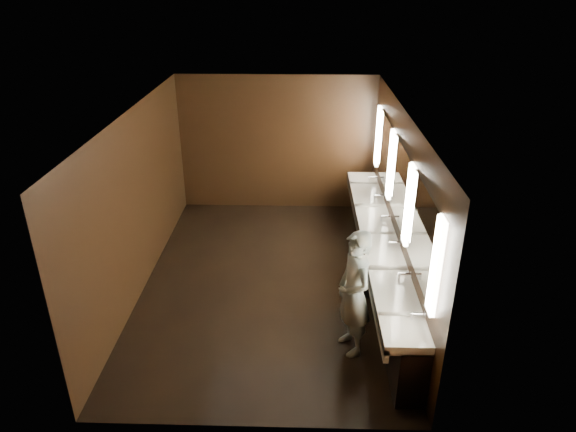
{
  "coord_description": "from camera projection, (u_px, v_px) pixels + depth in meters",
  "views": [
    {
      "loc": [
        0.53,
        -7.15,
        4.61
      ],
      "look_at": [
        0.31,
        0.0,
        1.19
      ],
      "focal_mm": 32.0,
      "sensor_mm": 36.0,
      "label": 1
    }
  ],
  "objects": [
    {
      "name": "mirror_band",
      "position": [
        400.0,
        183.0,
        7.64
      ],
      "size": [
        0.06,
        5.03,
        1.15
      ],
      "color": "white",
      "rests_on": "wall_right"
    },
    {
      "name": "wall_back",
      "position": [
        277.0,
        144.0,
        10.55
      ],
      "size": [
        4.0,
        0.02,
        2.8
      ],
      "primitive_type": "cube",
      "color": "black",
      "rests_on": "floor"
    },
    {
      "name": "wall_left",
      "position": [
        138.0,
        202.0,
        7.9
      ],
      "size": [
        0.02,
        6.0,
        2.8
      ],
      "primitive_type": "cube",
      "color": "black",
      "rests_on": "floor"
    },
    {
      "name": "wall_front",
      "position": [
        248.0,
        325.0,
        5.14
      ],
      "size": [
        4.0,
        0.02,
        2.8
      ],
      "primitive_type": "cube",
      "color": "black",
      "rests_on": "floor"
    },
    {
      "name": "ceiling",
      "position": [
        266.0,
        113.0,
        7.24
      ],
      "size": [
        4.0,
        6.0,
        0.02
      ],
      "primitive_type": "cube",
      "color": "#2D2D2B",
      "rests_on": "wall_back"
    },
    {
      "name": "person",
      "position": [
        354.0,
        294.0,
        6.57
      ],
      "size": [
        0.61,
        0.74,
        1.75
      ],
      "primitive_type": "imported",
      "rotation": [
        0.0,
        0.0,
        -1.23
      ],
      "color": "#97C5E1",
      "rests_on": "floor"
    },
    {
      "name": "floor",
      "position": [
        269.0,
        281.0,
        8.45
      ],
      "size": [
        6.0,
        6.0,
        0.0
      ],
      "primitive_type": "plane",
      "color": "black",
      "rests_on": "ground"
    },
    {
      "name": "sink_counter",
      "position": [
        380.0,
        256.0,
        8.19
      ],
      "size": [
        0.55,
        5.4,
        1.01
      ],
      "color": "black",
      "rests_on": "floor"
    },
    {
      "name": "trash_bin",
      "position": [
        368.0,
        278.0,
        8.04
      ],
      "size": [
        0.44,
        0.44,
        0.52
      ],
      "primitive_type": "cylinder",
      "rotation": [
        0.0,
        0.0,
        0.42
      ],
      "color": "black",
      "rests_on": "floor"
    },
    {
      "name": "wall_right",
      "position": [
        399.0,
        205.0,
        7.79
      ],
      "size": [
        0.02,
        6.0,
        2.8
      ],
      "primitive_type": "cube",
      "color": "black",
      "rests_on": "floor"
    }
  ]
}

